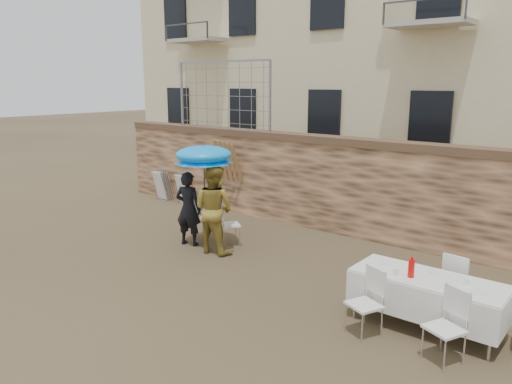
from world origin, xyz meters
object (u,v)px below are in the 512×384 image
Objects in this scene: man_suit at (188,209)px; table_chair_front_left at (364,303)px; banquet_table at (428,280)px; table_chair_front_right at (445,327)px; table_chair_back at (459,283)px; soda_bottle at (411,268)px; chair_stack_right at (186,188)px; couple_chair_left at (207,218)px; chair_stack_left at (166,184)px; woman_dress at (214,209)px; umbrella at (204,158)px; couple_chair_right at (230,223)px.

man_suit reaches higher than table_chair_front_left.
table_chair_front_right reaches higher than banquet_table.
table_chair_front_left is 1.00× the size of table_chair_back.
chair_stack_right is (-7.97, 3.21, -0.45)m from soda_bottle.
chair_stack_left is at bearing -48.01° from couple_chair_left.
woman_dress is 1.08m from umbrella.
man_suit is 1.75× the size of chair_stack_right.
umbrella is 4.97m from soda_bottle.
woman_dress reaches higher than chair_stack_right.
man_suit is 1.68× the size of table_chair_front_right.
couple_chair_left is 1.00× the size of table_chair_back.
couple_chair_right is 4.68m from soda_bottle.
banquet_table is at bearing -6.90° from umbrella.
chair_stack_right is (-8.17, 3.06, -0.27)m from banquet_table.
chair_stack_left is at bearing 148.89° from umbrella.
table_chair_front_left is at bearing 70.94° from table_chair_back.
chair_stack_left is at bearing -51.25° from man_suit.
chair_stack_left is (-3.67, 2.56, -0.35)m from man_suit.
man_suit is 6.21× the size of soda_bottle.
chair_stack_left is at bearing 12.37° from couple_chair_right.
soda_bottle is at bearing -157.97° from couple_chair_right.
couple_chair_left and couple_chair_right have the same top height.
table_chair_front_left reaches higher than chair_stack_left.
man_suit is 0.77× the size of banquet_table.
woman_dress is at bearing -30.04° from chair_stack_left.
couple_chair_right is at bearing -158.25° from man_suit.
soda_bottle is 8.61m from chair_stack_right.
man_suit reaches higher than banquet_table.
table_chair_back reaches higher than chair_stack_right.
chair_stack_right is at bearing 142.24° from umbrella.
chair_stack_left is (-4.07, 2.46, -1.48)m from umbrella.
woman_dress is at bearing 124.40° from couple_chair_left.
couple_chair_right and table_chair_back have the same top height.
woman_dress is at bearing 11.72° from table_chair_back.
couple_chair_left is at bearing -41.06° from woman_dress.
umbrella reaches higher than man_suit.
woman_dress is 4.88m from table_chair_back.
chair_stack_right is at bearing -55.25° from couple_chair_left.
chair_stack_left is (-3.67, 2.01, -0.02)m from couple_chair_left.
table_chair_front_left reaches higher than chair_stack_right.
chair_stack_left is (-9.07, 3.06, -0.27)m from banquet_table.
man_suit is at bearing 172.82° from soda_bottle.
table_chair_front_right is 10.30m from chair_stack_left.
chair_stack_left is 0.90m from chair_stack_right.
man_suit reaches higher than chair_stack_left.
woman_dress is 7.09× the size of soda_bottle.
umbrella reaches higher than couple_chair_right.
table_chair_front_right is 1.04× the size of chair_stack_left.
couple_chair_left is at bearing -35.90° from chair_stack_right.
man_suit is 1.68× the size of couple_chair_right.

